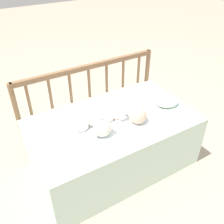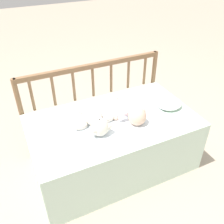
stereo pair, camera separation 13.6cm
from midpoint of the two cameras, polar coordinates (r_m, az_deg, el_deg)
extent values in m
plane|color=tan|center=(2.07, 2.10, -11.54)|extent=(12.00, 12.00, 0.00)
cube|color=silver|center=(1.92, 2.23, -7.08)|extent=(1.19, 0.69, 0.44)
cylinder|color=brown|center=(1.99, -17.73, -2.07)|extent=(0.04, 0.04, 0.72)
cylinder|color=brown|center=(2.35, 10.80, 5.21)|extent=(0.04, 0.04, 0.72)
cube|color=brown|center=(1.93, -2.52, 10.44)|extent=(1.16, 0.03, 0.04)
cylinder|color=brown|center=(1.89, -15.92, 3.51)|extent=(0.02, 0.02, 0.25)
cylinder|color=brown|center=(1.91, -11.27, 4.66)|extent=(0.02, 0.02, 0.25)
cylinder|color=brown|center=(1.95, -6.76, 5.74)|extent=(0.02, 0.02, 0.25)
cylinder|color=brown|center=(2.00, -2.42, 6.74)|extent=(0.02, 0.02, 0.25)
cylinder|color=brown|center=(2.06, 1.71, 7.65)|extent=(0.02, 0.02, 0.25)
cylinder|color=brown|center=(2.13, 5.60, 8.47)|extent=(0.02, 0.02, 0.25)
cylinder|color=brown|center=(2.21, 9.25, 9.20)|extent=(0.02, 0.02, 0.25)
cube|color=white|center=(1.81, 1.51, -1.00)|extent=(0.77, 0.50, 0.01)
ellipsoid|color=silver|center=(1.74, -2.39, -0.68)|extent=(0.14, 0.22, 0.11)
sphere|color=silver|center=(1.62, -0.40, -3.47)|extent=(0.12, 0.12, 0.12)
sphere|color=tan|center=(1.60, -0.41, -2.52)|extent=(0.05, 0.05, 0.05)
sphere|color=black|center=(1.59, -0.41, -1.90)|extent=(0.02, 0.02, 0.02)
sphere|color=silver|center=(1.62, 1.51, -3.39)|extent=(0.05, 0.05, 0.05)
sphere|color=silver|center=(1.59, -1.74, -4.27)|extent=(0.05, 0.05, 0.05)
ellipsoid|color=silver|center=(1.75, 1.31, -1.48)|extent=(0.10, 0.06, 0.06)
ellipsoid|color=silver|center=(1.69, -4.98, -3.10)|extent=(0.10, 0.06, 0.06)
ellipsoid|color=silver|center=(1.87, -2.89, 1.29)|extent=(0.07, 0.11, 0.06)
ellipsoid|color=silver|center=(1.85, -5.03, 0.78)|extent=(0.07, 0.11, 0.06)
ellipsoid|color=white|center=(1.85, 5.34, 1.04)|extent=(0.11, 0.23, 0.08)
sphere|color=beige|center=(1.72, 8.04, -1.05)|extent=(0.13, 0.13, 0.13)
ellipsoid|color=white|center=(1.86, 8.46, 0.19)|extent=(0.10, 0.04, 0.04)
ellipsoid|color=white|center=(1.72, 4.60, -0.47)|extent=(0.10, 0.04, 0.04)
sphere|color=beige|center=(1.87, 9.31, 0.33)|extent=(0.03, 0.03, 0.03)
sphere|color=beige|center=(1.77, 3.12, -1.48)|extent=(0.03, 0.03, 0.03)
ellipsoid|color=beige|center=(1.95, 4.32, 2.46)|extent=(0.04, 0.10, 0.04)
ellipsoid|color=beige|center=(1.93, 2.92, 2.09)|extent=(0.04, 0.10, 0.04)
sphere|color=beige|center=(1.99, 3.62, 3.11)|extent=(0.04, 0.04, 0.04)
sphere|color=beige|center=(1.97, 2.23, 2.76)|extent=(0.04, 0.04, 0.04)
ellipsoid|color=white|center=(1.97, 14.91, 1.85)|extent=(0.20, 0.17, 0.06)
camera|label=1|loc=(0.07, -87.79, 1.56)|focal=40.00mm
camera|label=2|loc=(0.07, 92.21, -1.56)|focal=40.00mm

